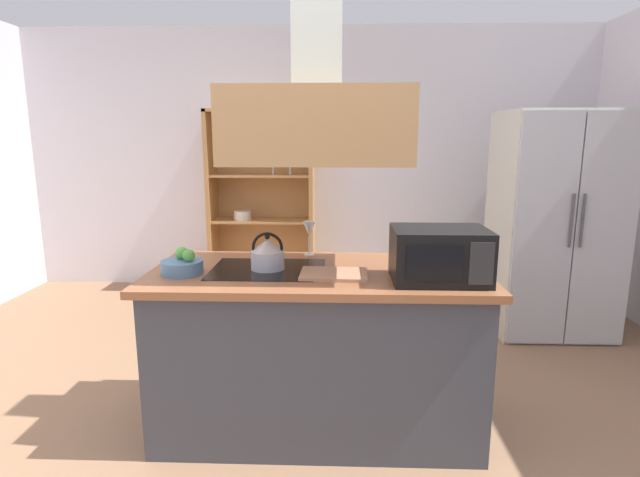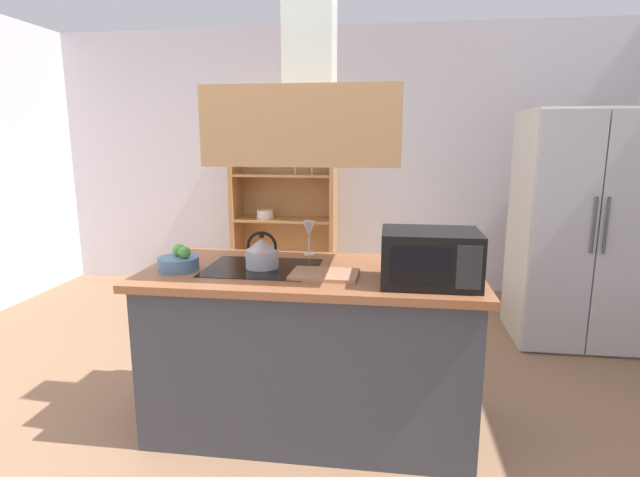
# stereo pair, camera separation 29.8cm
# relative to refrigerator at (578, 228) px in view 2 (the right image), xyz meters

# --- Properties ---
(ground_plane) EXTENTS (7.80, 7.80, 0.00)m
(ground_plane) POSITION_rel_refrigerator_xyz_m (-2.09, -1.72, -0.90)
(ground_plane) COLOR #8D684B
(wall_back) EXTENTS (6.00, 0.12, 2.70)m
(wall_back) POSITION_rel_refrigerator_xyz_m (-2.09, 1.28, 0.45)
(wall_back) COLOR silver
(wall_back) RESTS_ON ground
(kitchen_island) EXTENTS (1.78, 0.84, 0.90)m
(kitchen_island) POSITION_rel_refrigerator_xyz_m (-1.87, -1.51, -0.45)
(kitchen_island) COLOR #3B3F49
(kitchen_island) RESTS_ON ground
(range_hood) EXTENTS (0.90, 0.70, 1.24)m
(range_hood) POSITION_rel_refrigerator_xyz_m (-1.87, -1.51, 0.85)
(range_hood) COLOR #AE8251
(refrigerator) EXTENTS (0.90, 0.78, 1.80)m
(refrigerator) POSITION_rel_refrigerator_xyz_m (0.00, 0.00, 0.00)
(refrigerator) COLOR beige
(refrigerator) RESTS_ON ground
(dish_cabinet) EXTENTS (1.07, 0.40, 1.87)m
(dish_cabinet) POSITION_rel_refrigerator_xyz_m (-2.55, 1.07, -0.08)
(dish_cabinet) COLOR #B37D46
(dish_cabinet) RESTS_ON ground
(kettle) EXTENTS (0.18, 0.18, 0.20)m
(kettle) POSITION_rel_refrigerator_xyz_m (-2.13, -1.51, 0.08)
(kettle) COLOR #B3B4C6
(kettle) RESTS_ON kitchen_island
(cutting_board) EXTENTS (0.35, 0.25, 0.02)m
(cutting_board) POSITION_rel_refrigerator_xyz_m (-1.78, -1.62, 0.01)
(cutting_board) COLOR tan
(cutting_board) RESTS_ON kitchen_island
(microwave) EXTENTS (0.46, 0.35, 0.26)m
(microwave) POSITION_rel_refrigerator_xyz_m (-1.26, -1.68, 0.13)
(microwave) COLOR black
(microwave) RESTS_ON kitchen_island
(wine_glass_on_counter) EXTENTS (0.08, 0.08, 0.21)m
(wine_glass_on_counter) POSITION_rel_refrigerator_xyz_m (-1.93, -1.17, 0.15)
(wine_glass_on_counter) COLOR silver
(wine_glass_on_counter) RESTS_ON kitchen_island
(fruit_bowl) EXTENTS (0.21, 0.21, 0.13)m
(fruit_bowl) POSITION_rel_refrigerator_xyz_m (-2.56, -1.61, 0.04)
(fruit_bowl) COLOR #4C7299
(fruit_bowl) RESTS_ON kitchen_island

